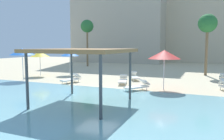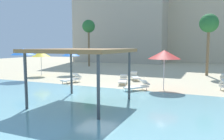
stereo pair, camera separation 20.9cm
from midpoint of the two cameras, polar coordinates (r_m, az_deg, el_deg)
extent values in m
plane|color=beige|center=(15.17, -3.37, -5.59)|extent=(80.00, 80.00, 0.00)
cube|color=#7AB7C1|center=(10.88, -16.11, -10.43)|extent=(44.00, 13.50, 0.04)
cylinder|color=#42474C|center=(14.53, -9.81, -0.71)|extent=(0.14, 0.14, 2.74)
cylinder|color=#42474C|center=(12.84, 4.84, -1.53)|extent=(0.14, 0.14, 2.74)
cylinder|color=#42474C|center=(11.51, -20.42, -2.78)|extent=(0.14, 0.14, 2.74)
cylinder|color=#42474C|center=(9.29, -2.81, -4.45)|extent=(0.14, 0.14, 2.74)
cube|color=olive|center=(11.76, -7.18, 4.89)|extent=(4.58, 4.58, 0.18)
cylinder|color=silver|center=(21.66, -21.10, 0.56)|extent=(0.06, 0.06, 2.27)
cone|color=blue|center=(21.58, -21.25, 4.34)|extent=(2.16, 2.16, 0.59)
cylinder|color=silver|center=(24.48, -10.07, 1.16)|extent=(0.06, 0.06, 2.01)
cone|color=blue|center=(24.40, -10.13, 4.12)|extent=(1.93, 1.93, 0.53)
cylinder|color=silver|center=(16.33, 13.30, -1.06)|extent=(0.06, 0.06, 2.17)
cone|color=red|center=(16.22, 13.43, 3.83)|extent=(2.24, 2.24, 0.62)
cylinder|color=silver|center=(24.45, -17.16, 0.94)|extent=(0.06, 0.06, 1.98)
cone|color=yellow|center=(24.38, -17.25, 3.87)|extent=(1.93, 1.93, 0.53)
cylinder|color=white|center=(19.76, 7.25, -2.57)|extent=(0.05, 0.05, 0.22)
cylinder|color=white|center=(19.66, 5.88, -2.60)|extent=(0.05, 0.05, 0.22)
cylinder|color=white|center=(21.15, 6.41, -1.99)|extent=(0.05, 0.05, 0.22)
cylinder|color=white|center=(21.06, 5.13, -2.01)|extent=(0.05, 0.05, 0.22)
cube|color=white|center=(20.39, 6.16, -1.84)|extent=(1.39, 1.87, 0.10)
cube|color=white|center=(21.07, 5.77, -0.82)|extent=(0.77, 0.73, 0.40)
cylinder|color=white|center=(17.50, 3.71, -3.66)|extent=(0.05, 0.05, 0.22)
cylinder|color=white|center=(17.53, 2.14, -3.63)|extent=(0.05, 0.05, 0.22)
cylinder|color=white|center=(18.91, 4.01, -2.93)|extent=(0.05, 0.05, 0.22)
cylinder|color=white|center=(18.95, 2.56, -2.90)|extent=(0.05, 0.05, 0.22)
cube|color=white|center=(18.20, 3.12, -2.77)|extent=(1.06, 1.90, 0.10)
cube|color=white|center=(18.89, 3.30, -1.60)|extent=(0.71, 0.65, 0.40)
cylinder|color=white|center=(17.60, 26.07, -4.22)|extent=(0.05, 0.05, 0.22)
cube|color=white|center=(17.66, 26.79, -2.79)|extent=(0.76, 0.71, 0.40)
cylinder|color=white|center=(21.48, 26.11, -2.45)|extent=(0.05, 0.05, 0.22)
cylinder|color=white|center=(14.99, 4.94, -5.32)|extent=(0.05, 0.05, 0.22)
cylinder|color=white|center=(15.37, 3.85, -5.03)|extent=(0.05, 0.05, 0.22)
cylinder|color=white|center=(15.89, 9.09, -4.72)|extent=(0.05, 0.05, 0.22)
cylinder|color=white|center=(16.25, 7.96, -4.46)|extent=(0.05, 0.05, 0.22)
cube|color=white|center=(15.58, 6.52, -4.30)|extent=(1.51, 1.83, 0.10)
cube|color=white|center=(16.01, 8.61, -3.05)|extent=(0.78, 0.76, 0.40)
cylinder|color=white|center=(18.52, -11.07, -3.22)|extent=(0.05, 0.05, 0.22)
cylinder|color=white|center=(18.87, -12.07, -3.07)|extent=(0.05, 0.05, 0.22)
cylinder|color=white|center=(19.52, -7.98, -2.69)|extent=(0.05, 0.05, 0.22)
cylinder|color=white|center=(19.85, -8.98, -2.56)|extent=(0.05, 0.05, 0.22)
cube|color=white|center=(19.16, -10.00, -2.40)|extent=(0.98, 1.89, 0.10)
cube|color=white|center=(19.64, -8.46, -1.36)|extent=(0.70, 0.63, 0.40)
cylinder|color=brown|center=(25.39, 23.21, 4.35)|extent=(0.28, 0.28, 5.03)
sphere|color=#286B33|center=(25.49, 23.49, 10.79)|extent=(1.90, 1.90, 1.90)
cylinder|color=brown|center=(34.26, -5.68, 5.65)|extent=(0.28, 0.28, 5.64)
sphere|color=#286B33|center=(34.38, -5.74, 10.94)|extent=(1.90, 1.90, 1.90)
cube|color=#B2A893|center=(45.53, 2.84, 14.75)|extent=(17.20, 9.31, 19.86)
camera|label=1|loc=(0.10, -89.64, 0.04)|focal=36.24mm
camera|label=2|loc=(0.10, 90.36, -0.04)|focal=36.24mm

